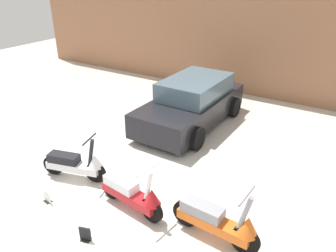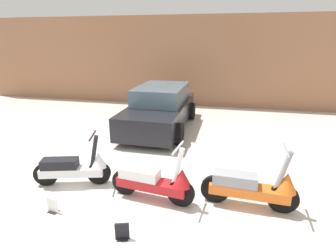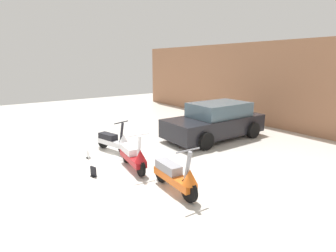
% 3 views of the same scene
% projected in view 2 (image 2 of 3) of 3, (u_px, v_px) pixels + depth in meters
% --- Properties ---
extents(ground_plane, '(28.00, 28.00, 0.00)m').
position_uv_depth(ground_plane, '(132.00, 218.00, 4.15)').
color(ground_plane, silver).
extents(wall_back, '(19.60, 0.12, 3.62)m').
position_uv_depth(wall_back, '(194.00, 62.00, 10.69)').
color(wall_back, '#9E6B4C').
rests_on(wall_back, ground_plane).
extents(scooter_front_left, '(1.43, 0.67, 1.02)m').
position_uv_depth(scooter_front_left, '(75.00, 167.00, 5.00)').
color(scooter_front_left, black).
rests_on(scooter_front_left, ground_plane).
extents(scooter_front_right, '(1.53, 0.56, 1.07)m').
position_uv_depth(scooter_front_right, '(155.00, 181.00, 4.49)').
color(scooter_front_right, black).
rests_on(scooter_front_right, ground_plane).
extents(scooter_front_center, '(1.58, 0.57, 1.10)m').
position_uv_depth(scooter_front_center, '(253.00, 187.00, 4.29)').
color(scooter_front_center, black).
rests_on(scooter_front_center, ground_plane).
extents(car_rear_left, '(1.92, 3.88, 1.31)m').
position_uv_depth(car_rear_left, '(160.00, 108.00, 8.22)').
color(car_rear_left, black).
rests_on(car_rear_left, ground_plane).
extents(placard_near_left_scooter, '(0.20, 0.14, 0.26)m').
position_uv_depth(placard_near_left_scooter, '(53.00, 206.00, 4.25)').
color(placard_near_left_scooter, black).
rests_on(placard_near_left_scooter, ground_plane).
extents(placard_near_right_scooter, '(0.20, 0.16, 0.26)m').
position_uv_depth(placard_near_right_scooter, '(122.00, 232.00, 3.67)').
color(placard_near_right_scooter, black).
rests_on(placard_near_right_scooter, ground_plane).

